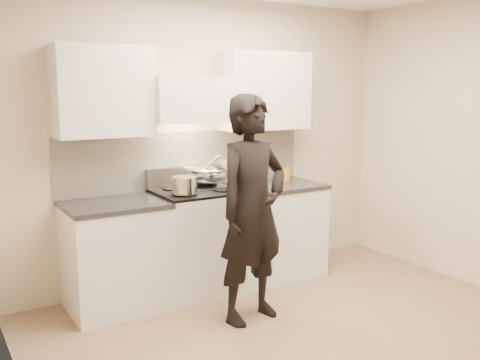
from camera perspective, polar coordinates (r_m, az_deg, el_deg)
name	(u,v)px	position (r m, az deg, el deg)	size (l,w,h in m)	color
ground_plane	(323,343)	(4.16, 8.87, -16.79)	(4.00, 4.00, 0.00)	#867158
room_shell	(290,123)	(3.99, 5.39, 6.07)	(4.04, 3.54, 2.70)	beige
stove	(199,240)	(4.95, -4.44, -6.42)	(0.76, 0.65, 0.96)	silver
counter_right	(273,229)	(5.36, 3.52, -5.29)	(0.92, 0.67, 0.92)	silver
counter_left	(116,255)	(4.67, -13.09, -7.83)	(0.82, 0.67, 0.92)	silver
wok	(207,174)	(4.98, -3.50, 0.65)	(0.39, 0.48, 0.32)	#B7B7B7
stock_pot	(184,185)	(4.61, -5.96, -0.53)	(0.30, 0.28, 0.15)	#B7B7B7
utensil_crock	(240,173)	(5.32, 0.02, 0.74)	(0.12, 0.12, 0.31)	#AAAAAA
spice_jar	(253,178)	(5.29, 1.43, 0.17)	(0.04, 0.04, 0.10)	orange
oil_glass	(286,174)	(5.48, 4.97, 0.67)	(0.08, 0.08, 0.14)	#BD771B
person	(252,210)	(4.22, 1.32, -3.18)	(0.66, 0.43, 1.81)	black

